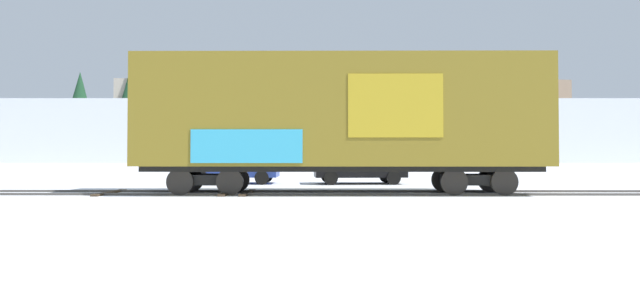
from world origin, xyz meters
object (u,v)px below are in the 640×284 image
freight_car (339,114)px  parked_car_blue (232,167)px  flagpole (385,101)px  parked_car_black (356,167)px

freight_car → parked_car_blue: (-4.83, 6.05, -2.02)m
flagpole → freight_car: bearing=-104.6°
freight_car → parked_car_blue: bearing=128.6°
freight_car → parked_car_black: bearing=79.9°
parked_car_blue → parked_car_black: bearing=-1.6°
flagpole → parked_car_blue: size_ratio=1.83×
freight_car → parked_car_blue: freight_car is taller
parked_car_blue → freight_car: bearing=-51.4°
parked_car_blue → parked_car_black: 5.88m
freight_car → parked_car_black: freight_car is taller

